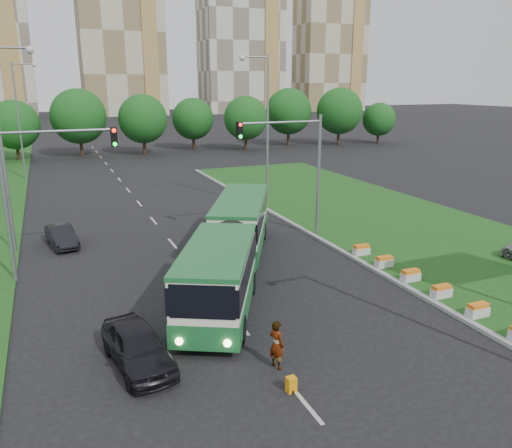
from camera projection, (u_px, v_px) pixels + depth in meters
name	position (u px, v px, depth m)	size (l,w,h in m)	color
ground	(301.00, 312.00, 22.42)	(360.00, 360.00, 0.00)	black
grass_median	(415.00, 231.00, 34.33)	(14.00, 60.00, 0.15)	#164915
median_kerb	(327.00, 243.00, 31.74)	(0.30, 60.00, 0.18)	gray
lane_markings	(148.00, 214.00, 39.05)	(0.20, 100.00, 0.01)	#A8A8A1
flower_planters	(441.00, 291.00, 23.54)	(1.10, 13.70, 0.60)	silver
traffic_mast_median	(297.00, 158.00, 31.61)	(5.76, 0.32, 8.00)	gray
traffic_mast_left	(38.00, 177.00, 25.09)	(5.76, 0.32, 8.00)	gray
street_lamps	(176.00, 154.00, 28.54)	(36.00, 60.00, 12.00)	gray
tree_line	(189.00, 121.00, 73.72)	(120.00, 8.00, 9.00)	#134A16
apartment_tower_ceast	(120.00, 33.00, 154.32)	(25.00, 15.00, 50.00)	beige
apartment_tower_east	(241.00, 42.00, 169.59)	(27.00, 15.00, 47.00)	beige
midrise_east	(330.00, 55.00, 183.55)	(24.00, 14.00, 40.00)	beige
articulated_bus	(225.00, 244.00, 26.23)	(2.70, 17.33, 2.85)	white
car_left_near	(138.00, 346.00, 18.01)	(1.79, 4.45, 1.52)	black
car_left_far	(62.00, 236.00, 31.37)	(1.38, 3.96, 1.30)	black
pedestrian	(277.00, 345.00, 17.81)	(0.67, 0.44, 1.83)	gray
shopping_trolley	(291.00, 385.00, 16.55)	(0.32, 0.33, 0.54)	orange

